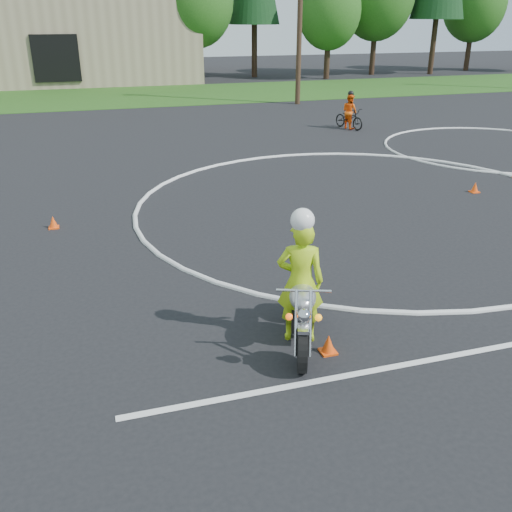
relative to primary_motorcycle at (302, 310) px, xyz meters
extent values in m
plane|color=black|center=(4.09, 2.97, -0.57)|extent=(120.00, 120.00, 0.00)
cube|color=#1E4714|center=(4.09, 29.97, -0.56)|extent=(120.00, 10.00, 0.02)
torus|color=silver|center=(4.09, 5.97, -0.56)|extent=(12.12, 12.12, 0.12)
torus|color=silver|center=(12.09, 10.97, -0.56)|extent=(8.10, 8.10, 0.10)
cube|color=silver|center=(1.09, -1.03, -0.56)|extent=(8.00, 0.12, 0.01)
cylinder|color=black|center=(-0.26, -0.69, -0.23)|extent=(0.36, 0.67, 0.67)
cylinder|color=black|center=(0.28, 0.77, -0.23)|extent=(0.36, 0.67, 0.67)
cube|color=black|center=(0.03, 0.09, -0.12)|extent=(0.50, 0.68, 0.33)
ellipsoid|color=silver|center=(-0.05, -0.11, 0.30)|extent=(0.62, 0.81, 0.31)
cube|color=black|center=(0.15, 0.41, 0.26)|extent=(0.50, 0.73, 0.11)
cylinder|color=silver|center=(-0.32, -0.57, 0.15)|extent=(0.18, 0.39, 0.90)
cylinder|color=silver|center=(-0.13, -0.64, 0.15)|extent=(0.18, 0.39, 0.90)
cube|color=white|center=(-0.27, -0.71, 0.12)|extent=(0.23, 0.28, 0.06)
cylinder|color=silver|center=(-0.16, -0.43, 0.57)|extent=(0.75, 0.31, 0.04)
sphere|color=silver|center=(-0.30, -0.79, 0.38)|extent=(0.20, 0.20, 0.20)
sphere|color=#F3510C|center=(-0.48, -0.70, 0.34)|extent=(0.10, 0.10, 0.10)
sphere|color=orange|center=(-0.10, -0.84, 0.34)|extent=(0.10, 0.10, 0.10)
cylinder|color=silver|center=(0.35, 0.45, -0.23)|extent=(0.39, 0.87, 0.09)
imported|color=#ADD816|center=(0.01, 0.14, 0.42)|extent=(0.84, 0.69, 1.97)
sphere|color=white|center=(-0.01, 0.09, 1.43)|extent=(0.35, 0.35, 0.35)
imported|color=black|center=(8.58, 16.22, -0.12)|extent=(1.07, 1.81, 0.90)
imported|color=#FF5B0D|center=(8.58, 16.22, 0.18)|extent=(0.75, 0.86, 1.50)
sphere|color=black|center=(8.58, 16.22, 0.95)|extent=(0.26, 0.26, 0.26)
cone|color=#FF4D0D|center=(7.72, 6.14, -0.42)|extent=(0.22, 0.22, 0.30)
cube|color=#FF4D0D|center=(7.72, 6.14, -0.55)|extent=(0.24, 0.24, 0.03)
cone|color=#FF4D0D|center=(-3.79, 6.57, -0.42)|extent=(0.22, 0.22, 0.30)
cube|color=#FF4D0D|center=(-3.79, 6.57, -0.55)|extent=(0.24, 0.24, 0.03)
cone|color=#FF4D0D|center=(0.29, -0.38, -0.42)|extent=(0.22, 0.22, 0.30)
cube|color=#FF4D0D|center=(0.29, -0.38, -0.55)|extent=(0.24, 0.24, 0.03)
cube|color=black|center=(-3.91, 34.87, 1.43)|extent=(3.00, 0.16, 3.00)
cylinder|color=#382619|center=(6.09, 36.97, 1.05)|extent=(0.44, 0.44, 3.24)
ellipsoid|color=#1E5116|center=(6.09, 36.97, 5.01)|extent=(5.40, 5.40, 6.48)
cylinder|color=#382619|center=(11.09, 38.97, 1.41)|extent=(0.44, 0.44, 3.96)
cylinder|color=#382619|center=(16.09, 35.97, 0.87)|extent=(0.44, 0.44, 2.88)
ellipsoid|color=#1E5116|center=(16.09, 35.97, 4.39)|extent=(4.80, 4.80, 5.76)
cylinder|color=#382619|center=(21.09, 37.97, 1.23)|extent=(0.44, 0.44, 3.60)
cylinder|color=#382619|center=(26.09, 36.97, 1.59)|extent=(0.44, 0.44, 4.32)
cylinder|color=#382619|center=(31.09, 38.97, 1.05)|extent=(0.44, 0.44, 3.24)
ellipsoid|color=#1E5116|center=(31.09, 38.97, 5.01)|extent=(5.40, 5.40, 6.48)
cylinder|color=#382619|center=(2.09, 37.97, 0.87)|extent=(0.44, 0.44, 2.88)
ellipsoid|color=#1E5116|center=(2.09, 37.97, 4.39)|extent=(4.80, 4.80, 5.76)
cylinder|color=#473321|center=(9.09, 23.97, 4.43)|extent=(0.28, 0.28, 10.00)
camera|label=1|loc=(-2.92, -7.12, 4.17)|focal=40.00mm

